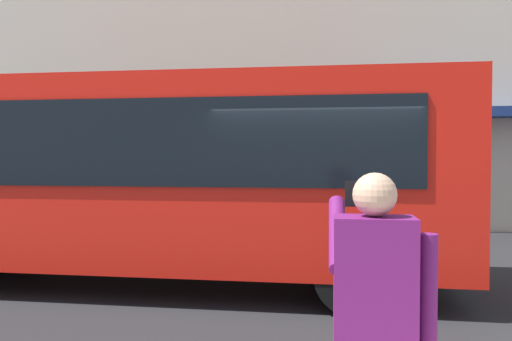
% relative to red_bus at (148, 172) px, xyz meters
% --- Properties ---
extents(ground_plane, '(60.00, 60.00, 0.00)m').
position_rel_red_bus_xyz_m(ground_plane, '(-2.53, 0.27, -1.68)').
color(ground_plane, '#232326').
extents(building_facade_far, '(28.00, 1.55, 12.00)m').
position_rel_red_bus_xyz_m(building_facade_far, '(-2.55, -6.52, 4.30)').
color(building_facade_far, beige).
rests_on(building_facade_far, ground_plane).
extents(red_bus, '(9.05, 2.54, 3.08)m').
position_rel_red_bus_xyz_m(red_bus, '(0.00, 0.00, 0.00)').
color(red_bus, red).
rests_on(red_bus, ground_plane).
extents(pedestrian_photographer, '(0.53, 0.52, 1.70)m').
position_rel_red_bus_xyz_m(pedestrian_photographer, '(-2.93, 4.66, -0.54)').
color(pedestrian_photographer, '#2D2D33').
rests_on(pedestrian_photographer, sidewalk_curb).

